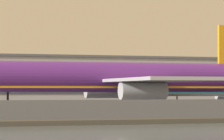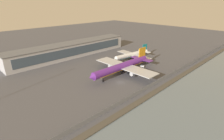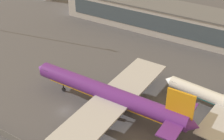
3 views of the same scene
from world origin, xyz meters
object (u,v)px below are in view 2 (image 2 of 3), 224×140
at_px(passenger_jet_white_teal, 133,55).
at_px(baggage_tug, 142,66).
at_px(cargo_jet_purple, 123,66).
at_px(ops_van, 115,61).

xyz_separation_m(passenger_jet_white_teal, baggage_tug, (-8.82, -15.56, -3.17)).
relative_size(passenger_jet_white_teal, baggage_tug, 10.27).
relative_size(cargo_jet_purple, ops_van, 9.09).
xyz_separation_m(cargo_jet_purple, baggage_tug, (18.65, -0.97, -4.42)).
bearing_deg(cargo_jet_purple, baggage_tug, -2.99).
distance_m(cargo_jet_purple, passenger_jet_white_teal, 31.13).
relative_size(baggage_tug, ops_van, 0.64).
bearing_deg(baggage_tug, cargo_jet_purple, 177.01).
relative_size(passenger_jet_white_teal, ops_van, 6.56).
bearing_deg(cargo_jet_purple, ops_van, 56.99).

